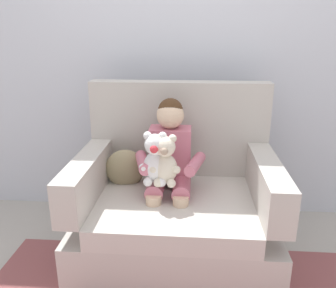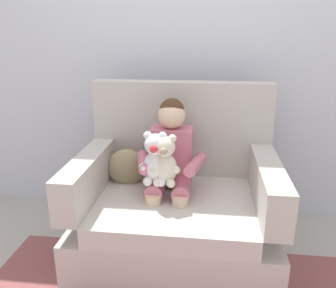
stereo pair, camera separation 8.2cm
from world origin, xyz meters
The scene contains 7 objects.
ground_plane centered at (0.00, 0.00, 0.00)m, with size 8.00×8.00×0.00m, color #ADA89E.
back_wall centered at (0.00, 0.71, 1.30)m, with size 6.00×0.10×2.60m, color silver.
armchair centered at (0.00, 0.05, 0.34)m, with size 1.21×0.91×1.09m.
seated_child centered at (-0.04, 0.07, 0.65)m, with size 0.45×0.39×0.82m.
plush_cream centered at (-0.06, -0.07, 0.69)m, with size 0.18×0.15×0.31m.
plush_white centered at (-0.12, -0.06, 0.69)m, with size 0.19×0.15×0.32m.
throw_pillow centered at (-0.35, 0.17, 0.54)m, with size 0.26×0.12×0.26m, color #998C66.
Camera 2 is at (0.18, -1.93, 1.41)m, focal length 36.92 mm.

